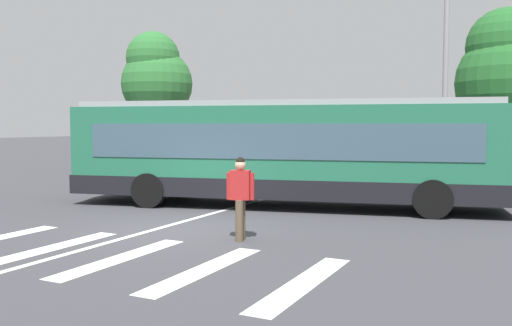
{
  "coord_description": "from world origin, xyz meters",
  "views": [
    {
      "loc": [
        7.2,
        -10.21,
        2.37
      ],
      "look_at": [
        0.3,
        3.63,
        1.3
      ],
      "focal_mm": 38.57,
      "sensor_mm": 36.0,
      "label": 1
    }
  ],
  "objects_px": {
    "pedestrian_crossing_street": "(240,194)",
    "parked_car_red": "(242,155)",
    "parked_car_champagne": "(338,157)",
    "parked_car_white": "(291,156)",
    "background_tree_right": "(507,72)",
    "twin_arm_street_lamp": "(446,29)",
    "city_transit_bus": "(282,152)",
    "parked_car_blue": "(390,159)",
    "parked_car_charcoal": "(451,160)",
    "background_tree_left": "(156,77)"
  },
  "relations": [
    {
      "from": "pedestrian_crossing_street",
      "to": "background_tree_right",
      "type": "distance_m",
      "value": 20.52
    },
    {
      "from": "twin_arm_street_lamp",
      "to": "background_tree_right",
      "type": "distance_m",
      "value": 7.57
    },
    {
      "from": "city_transit_bus",
      "to": "parked_car_red",
      "type": "bearing_deg",
      "value": 123.02
    },
    {
      "from": "parked_car_blue",
      "to": "parked_car_red",
      "type": "bearing_deg",
      "value": -179.08
    },
    {
      "from": "parked_car_blue",
      "to": "parked_car_charcoal",
      "type": "distance_m",
      "value": 2.75
    },
    {
      "from": "parked_car_red",
      "to": "twin_arm_street_lamp",
      "type": "bearing_deg",
      "value": -18.43
    },
    {
      "from": "city_transit_bus",
      "to": "parked_car_white",
      "type": "height_order",
      "value": "city_transit_bus"
    },
    {
      "from": "city_transit_bus",
      "to": "background_tree_right",
      "type": "height_order",
      "value": "background_tree_right"
    },
    {
      "from": "city_transit_bus",
      "to": "parked_car_white",
      "type": "distance_m",
      "value": 12.79
    },
    {
      "from": "parked_car_champagne",
      "to": "parked_car_charcoal",
      "type": "height_order",
      "value": "same"
    },
    {
      "from": "city_transit_bus",
      "to": "parked_car_red",
      "type": "relative_size",
      "value": 2.77
    },
    {
      "from": "parked_car_champagne",
      "to": "background_tree_left",
      "type": "xyz_separation_m",
      "value": [
        -11.42,
        0.34,
        4.47
      ]
    },
    {
      "from": "parked_car_white",
      "to": "twin_arm_street_lamp",
      "type": "distance_m",
      "value": 10.57
    },
    {
      "from": "parked_car_white",
      "to": "background_tree_right",
      "type": "distance_m",
      "value": 11.32
    },
    {
      "from": "parked_car_white",
      "to": "parked_car_champagne",
      "type": "height_order",
      "value": "same"
    },
    {
      "from": "city_transit_bus",
      "to": "background_tree_right",
      "type": "bearing_deg",
      "value": 70.32
    },
    {
      "from": "pedestrian_crossing_street",
      "to": "parked_car_charcoal",
      "type": "height_order",
      "value": "pedestrian_crossing_street"
    },
    {
      "from": "parked_car_white",
      "to": "parked_car_champagne",
      "type": "bearing_deg",
      "value": 0.75
    },
    {
      "from": "parked_car_white",
      "to": "twin_arm_street_lamp",
      "type": "relative_size",
      "value": 0.45
    },
    {
      "from": "parked_car_red",
      "to": "parked_car_charcoal",
      "type": "relative_size",
      "value": 1.01
    },
    {
      "from": "parked_car_red",
      "to": "background_tree_right",
      "type": "xyz_separation_m",
      "value": [
        12.69,
        3.65,
        4.19
      ]
    },
    {
      "from": "parked_car_blue",
      "to": "background_tree_left",
      "type": "xyz_separation_m",
      "value": [
        -14.15,
        0.81,
        4.47
      ]
    },
    {
      "from": "pedestrian_crossing_street",
      "to": "background_tree_right",
      "type": "xyz_separation_m",
      "value": [
        4.19,
        19.69,
        3.98
      ]
    },
    {
      "from": "parked_car_charcoal",
      "to": "background_tree_right",
      "type": "height_order",
      "value": "background_tree_right"
    },
    {
      "from": "pedestrian_crossing_street",
      "to": "city_transit_bus",
      "type": "bearing_deg",
      "value": 103.67
    },
    {
      "from": "parked_car_blue",
      "to": "parked_car_charcoal",
      "type": "relative_size",
      "value": 1.0
    },
    {
      "from": "city_transit_bus",
      "to": "parked_car_charcoal",
      "type": "height_order",
      "value": "city_transit_bus"
    },
    {
      "from": "pedestrian_crossing_street",
      "to": "parked_car_red",
      "type": "relative_size",
      "value": 0.38
    },
    {
      "from": "parked_car_champagne",
      "to": "twin_arm_street_lamp",
      "type": "relative_size",
      "value": 0.45
    },
    {
      "from": "twin_arm_street_lamp",
      "to": "background_tree_right",
      "type": "height_order",
      "value": "twin_arm_street_lamp"
    },
    {
      "from": "city_transit_bus",
      "to": "parked_car_blue",
      "type": "bearing_deg",
      "value": 87.26
    },
    {
      "from": "parked_car_white",
      "to": "background_tree_left",
      "type": "relative_size",
      "value": 0.58
    },
    {
      "from": "twin_arm_street_lamp",
      "to": "parked_car_red",
      "type": "bearing_deg",
      "value": 161.57
    },
    {
      "from": "background_tree_right",
      "to": "twin_arm_street_lamp",
      "type": "bearing_deg",
      "value": -104.67
    },
    {
      "from": "pedestrian_crossing_street",
      "to": "parked_car_champagne",
      "type": "xyz_separation_m",
      "value": [
        -3.34,
        16.63,
        -0.2
      ]
    },
    {
      "from": "parked_car_white",
      "to": "twin_arm_street_lamp",
      "type": "xyz_separation_m",
      "value": [
        8.16,
        -4.16,
        5.28
      ]
    },
    {
      "from": "city_transit_bus",
      "to": "pedestrian_crossing_street",
      "type": "bearing_deg",
      "value": -76.33
    },
    {
      "from": "twin_arm_street_lamp",
      "to": "background_tree_left",
      "type": "relative_size",
      "value": 1.28
    },
    {
      "from": "parked_car_champagne",
      "to": "background_tree_left",
      "type": "distance_m",
      "value": 12.27
    },
    {
      "from": "parked_car_white",
      "to": "parked_car_charcoal",
      "type": "height_order",
      "value": "same"
    },
    {
      "from": "parked_car_white",
      "to": "parked_car_blue",
      "type": "xyz_separation_m",
      "value": [
        5.26,
        -0.44,
        0.0
      ]
    },
    {
      "from": "city_transit_bus",
      "to": "parked_car_champagne",
      "type": "xyz_separation_m",
      "value": [
        -2.19,
        11.89,
        -0.82
      ]
    },
    {
      "from": "parked_car_red",
      "to": "city_transit_bus",
      "type": "bearing_deg",
      "value": -56.98
    },
    {
      "from": "city_transit_bus",
      "to": "parked_car_champagne",
      "type": "distance_m",
      "value": 12.12
    },
    {
      "from": "parked_car_champagne",
      "to": "parked_car_red",
      "type": "bearing_deg",
      "value": -173.37
    },
    {
      "from": "pedestrian_crossing_street",
      "to": "twin_arm_street_lamp",
      "type": "relative_size",
      "value": 0.17
    },
    {
      "from": "parked_car_champagne",
      "to": "twin_arm_street_lamp",
      "type": "xyz_separation_m",
      "value": [
        5.64,
        -4.19,
        5.28
      ]
    },
    {
      "from": "parked_car_red",
      "to": "parked_car_charcoal",
      "type": "distance_m",
      "value": 10.6
    },
    {
      "from": "parked_car_champagne",
      "to": "city_transit_bus",
      "type": "bearing_deg",
      "value": -79.56
    },
    {
      "from": "background_tree_left",
      "to": "background_tree_right",
      "type": "height_order",
      "value": "background_tree_right"
    }
  ]
}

